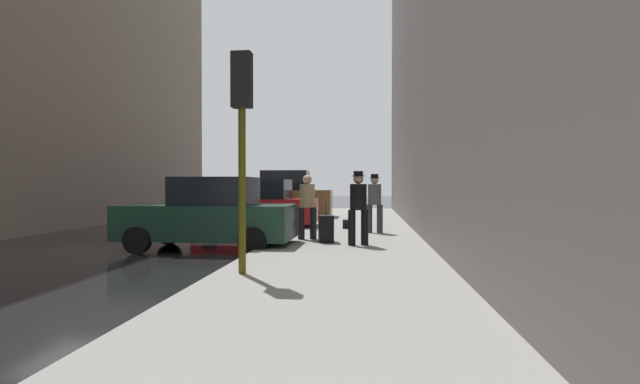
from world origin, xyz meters
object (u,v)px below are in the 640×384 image
object	(u,v)px
parked_dark_green_sedan	(209,215)
duffel_bag	(348,224)
parked_bronze_suv	(282,197)
pedestrian_with_fedora	(358,204)
rolling_suitcase	(326,229)
parked_red_hatchback	(258,206)
pedestrian_with_beanie	(375,200)
traffic_light	(242,114)
pedestrian_in_tan_coat	(307,203)
fire_hydrant	(296,222)

from	to	relation	value
parked_dark_green_sedan	duffel_bag	world-z (taller)	parked_dark_green_sedan
parked_bronze_suv	pedestrian_with_fedora	distance (m)	11.16
parked_bronze_suv	pedestrian_with_fedora	world-z (taller)	parked_bronze_suv
rolling_suitcase	duffel_bag	xyz separation A→B (m)	(0.39, 4.09, -0.20)
parked_dark_green_sedan	duffel_bag	distance (m)	5.72
parked_red_hatchback	parked_bronze_suv	xyz separation A→B (m)	(-0.00, 5.09, 0.18)
pedestrian_with_beanie	parked_bronze_suv	bearing A→B (deg)	119.16
traffic_light	rolling_suitcase	distance (m)	5.22
pedestrian_in_tan_coat	traffic_light	bearing A→B (deg)	-94.72
parked_dark_green_sedan	parked_bronze_suv	xyz separation A→B (m)	(-0.00, 10.53, 0.18)
pedestrian_with_fedora	rolling_suitcase	world-z (taller)	pedestrian_with_fedora
pedestrian_in_tan_coat	fire_hydrant	bearing A→B (deg)	110.74
parked_bronze_suv	duffel_bag	xyz separation A→B (m)	(3.23, -5.85, -0.74)
traffic_light	parked_bronze_suv	bearing A→B (deg)	97.27
parked_red_hatchback	rolling_suitcase	size ratio (longest dim) A/B	4.09
duffel_bag	fire_hydrant	bearing A→B (deg)	-122.92
parked_dark_green_sedan	traffic_light	world-z (taller)	traffic_light
fire_hydrant	pedestrian_with_fedora	bearing A→B (deg)	-53.31
pedestrian_with_beanie	rolling_suitcase	world-z (taller)	pedestrian_with_beanie
parked_bronze_suv	fire_hydrant	world-z (taller)	parked_bronze_suv
pedestrian_with_beanie	fire_hydrant	bearing A→B (deg)	-162.91
parked_red_hatchback	parked_bronze_suv	world-z (taller)	parked_bronze_suv
traffic_light	pedestrian_with_fedora	xyz separation A→B (m)	(1.81, 3.99, -1.62)
pedestrian_in_tan_coat	rolling_suitcase	bearing A→B (deg)	-48.32
traffic_light	rolling_suitcase	size ratio (longest dim) A/B	3.46
fire_hydrant	pedestrian_with_fedora	xyz separation A→B (m)	(1.86, -2.50, 0.64)
parked_red_hatchback	traffic_light	world-z (taller)	traffic_light
parked_bronze_suv	duffel_bag	bearing A→B (deg)	-61.11
parked_bronze_suv	pedestrian_with_beanie	world-z (taller)	parked_bronze_suv
pedestrian_in_tan_coat	duffel_bag	size ratio (longest dim) A/B	3.89
rolling_suitcase	traffic_light	bearing A→B (deg)	-102.12
parked_bronze_suv	pedestrian_in_tan_coat	world-z (taller)	parked_bronze_suv
traffic_light	pedestrian_with_beanie	xyz separation A→B (m)	(2.24, 7.19, -1.62)
parked_bronze_suv	rolling_suitcase	xyz separation A→B (m)	(2.84, -9.94, -0.54)
fire_hydrant	duffel_bag	bearing A→B (deg)	57.08
rolling_suitcase	parked_dark_green_sedan	bearing A→B (deg)	-168.13
parked_dark_green_sedan	pedestrian_in_tan_coat	xyz separation A→B (m)	(2.28, 1.22, 0.26)
parked_red_hatchback	pedestrian_in_tan_coat	world-z (taller)	pedestrian_in_tan_coat
parked_bronze_suv	parked_red_hatchback	bearing A→B (deg)	-90.00
pedestrian_in_tan_coat	pedestrian_with_beanie	distance (m)	2.68
parked_red_hatchback	pedestrian_with_beanie	distance (m)	4.68
parked_dark_green_sedan	traffic_light	bearing A→B (deg)	-65.13
parked_bronze_suv	pedestrian_in_tan_coat	xyz separation A→B (m)	(2.28, -9.31, 0.07)
pedestrian_with_fedora	rolling_suitcase	xyz separation A→B (m)	(-0.83, 0.61, -0.65)
pedestrian_with_beanie	pedestrian_with_fedora	xyz separation A→B (m)	(-0.43, -3.20, 0.00)
parked_dark_green_sedan	fire_hydrant	world-z (taller)	parked_dark_green_sedan
pedestrian_with_fedora	pedestrian_in_tan_coat	bearing A→B (deg)	138.33
fire_hydrant	traffic_light	size ratio (longest dim) A/B	0.20
parked_red_hatchback	parked_dark_green_sedan	bearing A→B (deg)	-90.00
pedestrian_with_fedora	fire_hydrant	bearing A→B (deg)	126.69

